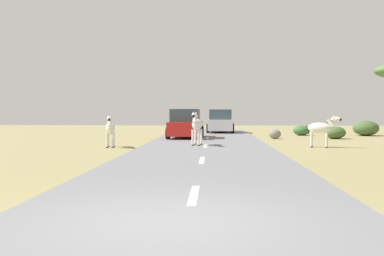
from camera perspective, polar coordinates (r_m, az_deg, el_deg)
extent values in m
plane|color=#8E8456|center=(6.64, -3.17, -12.32)|extent=(90.00, 90.00, 0.00)
cube|color=slate|center=(6.61, -0.52, -12.16)|extent=(6.00, 64.00, 0.05)
cube|color=silver|center=(8.55, 0.26, -8.66)|extent=(0.16, 2.00, 0.01)
cube|color=silver|center=(14.49, 1.31, -4.19)|extent=(0.16, 2.00, 0.01)
cube|color=silver|center=(20.46, 1.75, -2.32)|extent=(0.16, 2.00, 0.01)
cube|color=silver|center=(26.44, 1.98, -1.30)|extent=(0.16, 2.00, 0.01)
cube|color=silver|center=(32.43, 2.13, -0.65)|extent=(0.16, 2.00, 0.01)
ellipsoid|color=silver|center=(20.80, 0.66, 0.44)|extent=(0.59, 1.16, 0.52)
cylinder|color=silver|center=(20.50, 0.10, -1.26)|extent=(0.12, 0.12, 0.76)
cylinder|color=#28231E|center=(20.52, 0.10, -2.24)|extent=(0.14, 0.14, 0.05)
cylinder|color=silver|center=(20.45, 0.87, -1.27)|extent=(0.12, 0.12, 0.76)
cylinder|color=#28231E|center=(20.47, 0.87, -2.25)|extent=(0.14, 0.14, 0.05)
cylinder|color=silver|center=(21.21, 0.46, -1.14)|extent=(0.12, 0.12, 0.76)
cylinder|color=#28231E|center=(21.24, 0.46, -2.09)|extent=(0.14, 0.14, 0.05)
cylinder|color=silver|center=(21.16, 1.21, -1.15)|extent=(0.12, 0.12, 0.76)
cylinder|color=#28231E|center=(21.19, 1.21, -2.10)|extent=(0.14, 0.14, 0.05)
cylinder|color=silver|center=(20.28, 0.40, 1.16)|extent=(0.25, 0.42, 0.45)
cube|color=black|center=(20.27, 0.40, 1.42)|extent=(0.09, 0.37, 0.31)
ellipsoid|color=silver|center=(20.02, 0.27, 1.62)|extent=(0.27, 0.51, 0.24)
ellipsoid|color=black|center=(19.83, 0.17, 1.56)|extent=(0.16, 0.19, 0.14)
cone|color=silver|center=(20.15, 0.13, 1.97)|extent=(0.10, 0.10, 0.14)
cone|color=silver|center=(20.12, 0.53, 1.97)|extent=(0.10, 0.10, 0.14)
cylinder|color=black|center=(21.35, 0.92, 0.22)|extent=(0.06, 0.16, 0.45)
ellipsoid|color=silver|center=(20.96, 16.16, 0.02)|extent=(1.09, 0.70, 0.48)
cylinder|color=silver|center=(20.83, 17.03, -1.52)|extent=(0.13, 0.13, 0.69)
cylinder|color=#28231E|center=(20.86, 17.02, -2.41)|extent=(0.15, 0.15, 0.05)
cylinder|color=silver|center=(21.09, 17.07, -1.48)|extent=(0.13, 0.13, 0.69)
cylinder|color=#28231E|center=(21.12, 17.06, -2.36)|extent=(0.15, 0.15, 0.05)
cylinder|color=silver|center=(20.88, 15.21, -1.49)|extent=(0.13, 0.13, 0.69)
cylinder|color=#28231E|center=(20.91, 15.20, -2.38)|extent=(0.15, 0.15, 0.05)
cylinder|color=silver|center=(21.14, 15.27, -1.45)|extent=(0.13, 0.13, 0.69)
cylinder|color=#28231E|center=(21.16, 15.26, -2.33)|extent=(0.15, 0.15, 0.05)
cylinder|color=silver|center=(20.92, 17.50, 0.68)|extent=(0.40, 0.29, 0.41)
cube|color=black|center=(20.92, 17.50, 0.91)|extent=(0.33, 0.14, 0.28)
ellipsoid|color=silver|center=(20.91, 18.16, 1.09)|extent=(0.48, 0.31, 0.22)
ellipsoid|color=black|center=(20.90, 18.65, 1.04)|extent=(0.19, 0.17, 0.13)
cone|color=silver|center=(20.85, 17.85, 1.40)|extent=(0.10, 0.10, 0.13)
cone|color=silver|center=(20.97, 17.87, 1.40)|extent=(0.10, 0.10, 0.13)
cylinder|color=black|center=(21.00, 14.77, -0.21)|extent=(0.15, 0.08, 0.41)
ellipsoid|color=silver|center=(20.52, -10.53, 0.05)|extent=(0.57, 1.08, 0.49)
cylinder|color=silver|center=(20.22, -10.95, -1.57)|extent=(0.12, 0.12, 0.70)
cylinder|color=#28231E|center=(20.25, -10.95, -2.49)|extent=(0.14, 0.14, 0.05)
cylinder|color=silver|center=(20.20, -10.21, -1.56)|extent=(0.12, 0.12, 0.70)
cylinder|color=#28231E|center=(20.23, -10.21, -2.49)|extent=(0.14, 0.14, 0.05)
cylinder|color=silver|center=(20.89, -10.82, -1.45)|extent=(0.12, 0.12, 0.70)
cylinder|color=#28231E|center=(20.92, -10.81, -2.34)|extent=(0.14, 0.14, 0.05)
cylinder|color=silver|center=(20.87, -10.10, -1.44)|extent=(0.12, 0.12, 0.70)
cylinder|color=#28231E|center=(20.90, -10.09, -2.34)|extent=(0.14, 0.14, 0.05)
cylinder|color=silver|center=(20.02, -10.63, 0.71)|extent=(0.24, 0.39, 0.41)
cube|color=black|center=(20.02, -10.63, 0.95)|extent=(0.09, 0.34, 0.28)
ellipsoid|color=silver|center=(19.78, -10.68, 1.14)|extent=(0.26, 0.47, 0.22)
ellipsoid|color=black|center=(19.60, -10.72, 1.08)|extent=(0.15, 0.18, 0.13)
cone|color=silver|center=(19.89, -10.85, 1.46)|extent=(0.10, 0.10, 0.13)
cone|color=silver|center=(19.88, -10.47, 1.47)|extent=(0.10, 0.10, 0.13)
cylinder|color=black|center=(21.04, -10.43, -0.15)|extent=(0.06, 0.15, 0.42)
cube|color=red|center=(26.65, -0.82, -0.03)|extent=(1.93, 4.25, 0.80)
cube|color=#334751|center=(26.43, -0.87, 1.65)|extent=(1.71, 2.25, 0.76)
cube|color=black|center=(28.81, -0.42, -0.40)|extent=(1.71, 0.21, 0.24)
cylinder|color=black|center=(27.94, 1.28, -0.42)|extent=(0.24, 0.69, 0.68)
cylinder|color=black|center=(28.10, -2.39, -0.40)|extent=(0.24, 0.69, 0.68)
cylinder|color=black|center=(25.24, 0.92, -0.70)|extent=(0.24, 0.69, 0.68)
cylinder|color=black|center=(25.42, -3.13, -0.68)|extent=(0.24, 0.69, 0.68)
cube|color=silver|center=(33.60, 3.71, 0.43)|extent=(1.90, 4.24, 0.80)
cube|color=#334751|center=(33.38, 3.71, 1.76)|extent=(1.69, 2.24, 0.76)
cube|color=black|center=(35.77, 3.74, 0.10)|extent=(1.71, 0.20, 0.24)
cylinder|color=black|center=(34.96, 5.21, 0.10)|extent=(0.24, 0.69, 0.68)
cylinder|color=black|center=(34.97, 2.26, 0.11)|extent=(0.24, 0.69, 0.68)
cylinder|color=black|center=(32.26, 5.29, -0.07)|extent=(0.24, 0.69, 0.68)
cylinder|color=black|center=(32.28, 2.09, -0.07)|extent=(0.24, 0.69, 0.68)
ellipsoid|color=#425B2D|center=(27.79, 18.07, -0.57)|extent=(1.25, 1.12, 0.75)
ellipsoid|color=#386633|center=(31.06, 14.01, -0.31)|extent=(1.14, 1.03, 0.69)
ellipsoid|color=#425B2D|center=(31.96, 21.61, -0.01)|extent=(1.72, 1.55, 1.03)
ellipsoid|color=gray|center=(26.95, 10.71, -0.77)|extent=(0.72, 0.57, 0.57)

